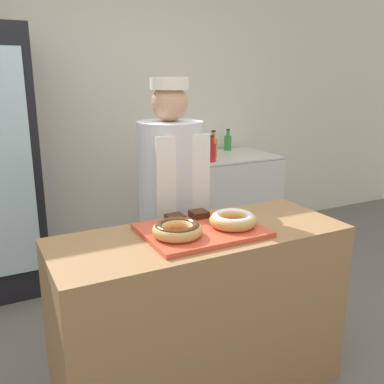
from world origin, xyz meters
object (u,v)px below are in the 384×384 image
(serving_tray, at_px, (201,230))
(bottle_green, at_px, (228,142))
(bottle_red, at_px, (212,152))
(brownie_back_right, at_px, (199,214))
(bottle_orange, at_px, (213,147))
(donut_light_glaze, at_px, (233,219))
(chest_freezer, at_px, (222,200))
(baker_person, at_px, (171,208))
(donut_chocolate_glaze, at_px, (177,229))
(brownie_back_left, at_px, (175,218))

(serving_tray, xyz_separation_m, bottle_green, (1.37, 1.96, 0.07))
(serving_tray, xyz_separation_m, bottle_red, (0.93, 1.51, 0.08))
(brownie_back_right, xyz_separation_m, bottle_orange, (0.98, 1.54, 0.06))
(bottle_red, xyz_separation_m, bottle_green, (0.45, 0.45, -0.01))
(donut_light_glaze, height_order, chest_freezer, donut_light_glaze)
(bottle_green, bearing_deg, brownie_back_right, -125.80)
(serving_tray, bearing_deg, bottle_orange, 58.29)
(bottle_orange, bearing_deg, serving_tray, -121.71)
(donut_light_glaze, distance_m, bottle_red, 1.74)
(serving_tray, bearing_deg, baker_person, 79.75)
(baker_person, xyz_separation_m, bottle_orange, (0.94, 1.12, 0.14))
(donut_chocolate_glaze, xyz_separation_m, baker_person, (0.25, 0.62, -0.11))
(donut_light_glaze, xyz_separation_m, chest_freezer, (1.02, 1.77, -0.50))
(chest_freezer, relative_size, bottle_orange, 3.94)
(brownie_back_left, relative_size, bottle_red, 0.37)
(donut_chocolate_glaze, height_order, donut_light_glaze, same)
(baker_person, bearing_deg, bottle_green, 47.53)
(brownie_back_right, bearing_deg, baker_person, 85.15)
(brownie_back_left, bearing_deg, bottle_red, 53.73)
(brownie_back_left, bearing_deg, bottle_orange, 54.12)
(brownie_back_right, bearing_deg, bottle_red, 57.67)
(donut_chocolate_glaze, xyz_separation_m, brownie_back_right, (0.22, 0.20, -0.02))
(serving_tray, height_order, donut_light_glaze, donut_light_glaze)
(bottle_red, xyz_separation_m, bottle_orange, (0.12, 0.19, 0.01))
(donut_light_glaze, distance_m, brownie_back_left, 0.30)
(donut_light_glaze, distance_m, bottle_orange, 1.96)
(brownie_back_right, xyz_separation_m, chest_freezer, (1.10, 1.58, -0.48))
(donut_chocolate_glaze, bearing_deg, baker_person, 67.72)
(brownie_back_left, height_order, brownie_back_right, same)
(donut_light_glaze, xyz_separation_m, brownie_back_right, (-0.08, 0.20, -0.02))
(bottle_red, bearing_deg, brownie_back_right, -122.33)
(bottle_red, bearing_deg, donut_light_glaze, -116.54)
(bottle_green, bearing_deg, donut_light_glaze, -121.36)
(baker_person, distance_m, bottle_green, 1.88)
(bottle_red, distance_m, bottle_green, 0.64)
(bottle_red, relative_size, bottle_green, 1.08)
(serving_tray, xyz_separation_m, baker_person, (0.10, 0.58, -0.06))
(baker_person, bearing_deg, chest_freezer, 47.27)
(donut_chocolate_glaze, bearing_deg, bottle_green, 52.80)
(donut_chocolate_glaze, relative_size, baker_person, 0.14)
(donut_chocolate_glaze, height_order, bottle_orange, bottle_orange)
(chest_freezer, bearing_deg, donut_chocolate_glaze, -126.65)
(bottle_green, bearing_deg, donut_chocolate_glaze, -127.20)
(serving_tray, relative_size, baker_person, 0.35)
(donut_chocolate_glaze, bearing_deg, brownie_back_right, 42.16)
(donut_chocolate_glaze, bearing_deg, bottle_red, 55.28)
(brownie_back_left, distance_m, brownie_back_right, 0.14)
(serving_tray, xyz_separation_m, donut_light_glaze, (0.15, -0.04, 0.05))
(brownie_back_right, relative_size, chest_freezer, 0.09)
(serving_tray, bearing_deg, donut_light_glaze, -16.53)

